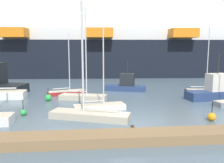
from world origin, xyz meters
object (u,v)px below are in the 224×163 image
sailboat_5 (100,106)px  channel_buoy_0 (212,117)px  sailboat_4 (67,92)px  fishing_boat_2 (215,90)px  sailboat_7 (203,89)px  fishing_boat_0 (126,85)px  sailboat_3 (89,112)px  channel_buoy_1 (48,98)px  channel_buoy_2 (23,112)px  cruise_ship (64,36)px  sailboat_1 (83,96)px

sailboat_5 → channel_buoy_0: 9.44m
sailboat_4 → fishing_boat_2: 17.15m
sailboat_7 → channel_buoy_0: bearing=-105.8°
fishing_boat_0 → channel_buoy_0: bearing=-53.9°
fishing_boat_0 → fishing_boat_2: (9.06, -5.98, 0.18)m
sailboat_7 → fishing_boat_0: (-9.60, 2.25, 0.36)m
sailboat_3 → channel_buoy_1: sailboat_3 is taller
fishing_boat_2 → channel_buoy_1: bearing=168.6°
channel_buoy_1 → channel_buoy_2: channel_buoy_1 is taller
fishing_boat_0 → sailboat_5: bearing=-95.4°
channel_buoy_2 → cruise_ship: bearing=89.8°
sailboat_4 → sailboat_7: 17.19m
fishing_boat_2 → channel_buoy_2: 19.95m
channel_buoy_1 → sailboat_4: bearing=64.1°
sailboat_1 → channel_buoy_1: 3.70m
sailboat_4 → sailboat_7: sailboat_7 is taller
sailboat_3 → channel_buoy_1: (-4.40, 6.86, -0.19)m
sailboat_1 → channel_buoy_2: bearing=-116.0°
fishing_boat_0 → channel_buoy_2: size_ratio=4.12×
sailboat_5 → channel_buoy_1: sailboat_5 is taller
channel_buoy_2 → sailboat_7: bearing=22.7°
sailboat_5 → sailboat_4: bearing=106.1°
channel_buoy_0 → sailboat_1: bearing=140.5°
sailboat_1 → sailboat_5: bearing=-54.8°
sailboat_7 → channel_buoy_0: 12.20m
sailboat_7 → fishing_boat_2: (-0.55, -3.73, 0.54)m
sailboat_1 → fishing_boat_0: 7.45m
sailboat_5 → channel_buoy_1: 6.79m
sailboat_3 → channel_buoy_1: 8.15m
fishing_boat_0 → cruise_ship: 25.04m
fishing_boat_2 → channel_buoy_1: 18.29m
sailboat_3 → sailboat_4: bearing=-55.7°
sailboat_5 → channel_buoy_2: sailboat_5 is taller
fishing_boat_2 → channel_buoy_0: bearing=-129.5°
sailboat_5 → fishing_boat_2: size_ratio=1.16×
sailboat_3 → sailboat_4: sailboat_3 is taller
sailboat_7 → channel_buoy_2: bearing=-149.4°
channel_buoy_2 → sailboat_4: bearing=72.4°
channel_buoy_1 → cruise_ship: cruise_ship is taller
sailboat_1 → sailboat_4: size_ratio=1.33×
channel_buoy_1 → sailboat_7: bearing=9.0°
sailboat_4 → fishing_boat_2: size_ratio=1.12×
sailboat_7 → cruise_ship: size_ratio=0.07×
channel_buoy_1 → cruise_ship: bearing=92.2°
fishing_boat_2 → channel_buoy_2: (-19.40, -4.60, -0.69)m
sailboat_4 → fishing_boat_2: sailboat_4 is taller
channel_buoy_2 → cruise_ship: 33.16m
fishing_boat_2 → cruise_ship: 34.45m
sailboat_5 → cruise_ship: (-6.37, 31.08, 7.74)m
channel_buoy_0 → fishing_boat_2: bearing=59.5°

